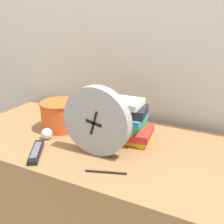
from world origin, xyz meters
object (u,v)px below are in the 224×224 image
tv_remote (36,152)px  book_stack (124,121)px  pen (106,172)px  basket (60,114)px  crumpled_paper_ball (47,134)px  desk_clock (96,121)px

tv_remote → book_stack: bearing=47.0°
tv_remote → pen: tv_remote is taller
basket → tv_remote: size_ratio=1.10×
tv_remote → pen: (0.33, 0.01, -0.01)m
pen → basket: bearing=147.0°
crumpled_paper_ball → pen: (0.38, -0.13, -0.02)m
desk_clock → pen: bearing=-48.3°
desk_clock → tv_remote: bearing=-152.1°
basket → crumpled_paper_ball: size_ratio=3.72×
pen → book_stack: bearing=100.8°
tv_remote → crumpled_paper_ball: bearing=111.6°
crumpled_paper_ball → desk_clock: bearing=-3.4°
desk_clock → book_stack: desk_clock is taller
pen → desk_clock: bearing=131.7°
book_stack → basket: 0.35m
book_stack → crumpled_paper_ball: book_stack is taller
desk_clock → tv_remote: desk_clock is taller
basket → pen: (0.40, -0.26, -0.07)m
desk_clock → crumpled_paper_ball: bearing=176.6°
tv_remote → crumpled_paper_ball: (-0.05, 0.14, 0.02)m
basket → pen: size_ratio=1.30×
book_stack → basket: size_ratio=1.37×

